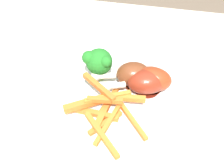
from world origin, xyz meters
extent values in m
cube|color=silver|center=(0.00, 0.00, 0.73)|extent=(1.03, 0.85, 0.03)
cylinder|color=#ACA695|center=(-0.46, 0.37, 0.36)|extent=(0.06, 0.06, 0.71)
cylinder|color=white|center=(-0.03, 0.06, 0.75)|extent=(0.29, 0.29, 0.01)
cylinder|color=#7DB055|center=(-0.07, 0.09, 0.77)|extent=(0.02, 0.02, 0.02)
sphere|color=#217525|center=(-0.07, 0.09, 0.80)|extent=(0.05, 0.05, 0.05)
sphere|color=#217525|center=(-0.08, 0.08, 0.81)|extent=(0.03, 0.03, 0.03)
sphere|color=#217525|center=(-0.08, 0.09, 0.80)|extent=(0.03, 0.03, 0.03)
sphere|color=#217525|center=(-0.05, 0.08, 0.81)|extent=(0.02, 0.02, 0.02)
sphere|color=#217525|center=(-0.08, 0.08, 0.80)|extent=(0.02, 0.02, 0.02)
cube|color=orange|center=(-0.04, 0.00, 0.76)|extent=(0.02, 0.08, 0.01)
cube|color=orange|center=(-0.03, 0.02, 0.78)|extent=(0.08, 0.04, 0.01)
cube|color=orange|center=(-0.01, 0.03, 0.78)|extent=(0.08, 0.02, 0.01)
cube|color=orange|center=(0.01, -0.01, 0.77)|extent=(0.07, 0.08, 0.01)
cube|color=orange|center=(-0.03, -0.05, 0.77)|extent=(0.07, 0.08, 0.01)
cube|color=#CA6928|center=(-0.03, 0.03, 0.76)|extent=(0.03, 0.08, 0.01)
cube|color=orange|center=(-0.03, -0.02, 0.76)|extent=(0.05, 0.06, 0.01)
cube|color=orange|center=(-0.02, -0.02, 0.77)|extent=(0.03, 0.09, 0.01)
cube|color=#C76827|center=(-0.05, 0.03, 0.79)|extent=(0.07, 0.06, 0.01)
cube|color=orange|center=(-0.05, -0.01, 0.76)|extent=(0.09, 0.02, 0.01)
cube|color=orange|center=(-0.04, 0.01, 0.78)|extent=(0.06, 0.02, 0.01)
cube|color=orange|center=(-0.07, 0.00, 0.77)|extent=(0.07, 0.05, 0.01)
cylinder|color=#5B190E|center=(0.03, 0.07, 0.76)|extent=(0.05, 0.05, 0.00)
ellipsoid|color=maroon|center=(0.03, 0.07, 0.78)|extent=(0.09, 0.08, 0.05)
cylinder|color=beige|center=(-0.03, 0.05, 0.78)|extent=(0.04, 0.02, 0.01)
sphere|color=silver|center=(-0.04, 0.05, 0.78)|extent=(0.02, 0.02, 0.02)
cylinder|color=#4B2011|center=(0.00, 0.09, 0.76)|extent=(0.05, 0.05, 0.00)
ellipsoid|color=brown|center=(0.00, 0.09, 0.78)|extent=(0.08, 0.06, 0.05)
cylinder|color=beige|center=(-0.05, 0.07, 0.78)|extent=(0.04, 0.02, 0.01)
sphere|color=silver|center=(-0.07, 0.07, 0.78)|extent=(0.02, 0.02, 0.02)
cylinder|color=#631F0F|center=(0.04, 0.08, 0.76)|extent=(0.04, 0.04, 0.00)
ellipsoid|color=maroon|center=(0.04, 0.08, 0.78)|extent=(0.08, 0.05, 0.05)
cylinder|color=beige|center=(-0.02, 0.09, 0.78)|extent=(0.03, 0.01, 0.01)
sphere|color=silver|center=(-0.03, 0.09, 0.78)|extent=(0.02, 0.02, 0.02)
camera|label=1|loc=(0.03, -0.27, 1.11)|focal=40.56mm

